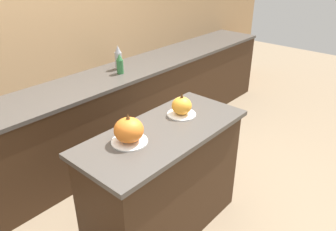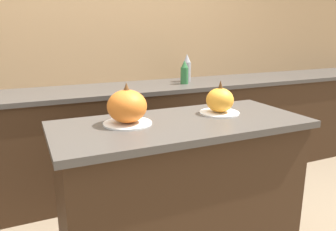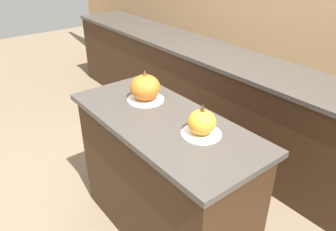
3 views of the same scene
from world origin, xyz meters
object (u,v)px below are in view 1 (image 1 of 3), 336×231
(pumpkin_cake_left, at_px, (129,131))
(pumpkin_cake_right, at_px, (182,107))
(bottle_short, at_px, (120,64))
(bottle_tall, at_px, (118,58))

(pumpkin_cake_left, relative_size, pumpkin_cake_right, 1.09)
(pumpkin_cake_left, height_order, bottle_short, pumpkin_cake_left)
(pumpkin_cake_left, xyz_separation_m, bottle_tall, (0.95, 1.19, 0.02))
(pumpkin_cake_right, height_order, bottle_short, bottle_short)
(pumpkin_cake_left, xyz_separation_m, bottle_short, (0.86, 1.07, 0.00))
(pumpkin_cake_left, relative_size, bottle_short, 1.18)
(pumpkin_cake_left, bearing_deg, bottle_short, 51.19)
(bottle_tall, bearing_deg, pumpkin_cake_right, -109.27)
(bottle_short, bearing_deg, pumpkin_cake_left, -128.81)
(pumpkin_cake_right, distance_m, bottle_tall, 1.27)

